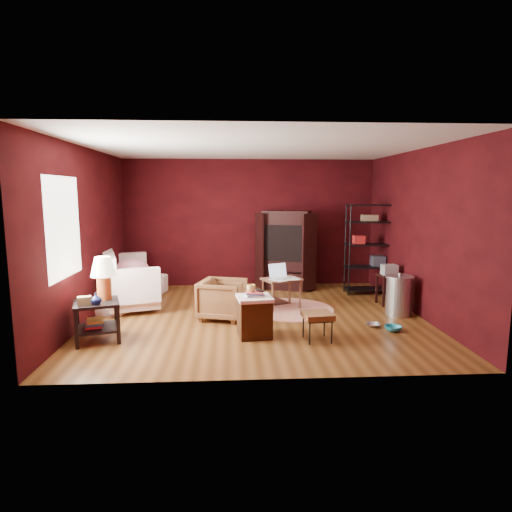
{
  "coord_description": "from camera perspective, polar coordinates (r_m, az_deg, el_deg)",
  "views": [
    {
      "loc": [
        -0.42,
        -7.03,
        2.08
      ],
      "look_at": [
        0.0,
        0.2,
        1.0
      ],
      "focal_mm": 30.0,
      "sensor_mm": 36.0,
      "label": 1
    }
  ],
  "objects": [
    {
      "name": "footstool",
      "position": [
        6.13,
        8.2,
        -7.97
      ],
      "size": [
        0.44,
        0.44,
        0.41
      ],
      "rotation": [
        0.0,
        0.0,
        0.11
      ],
      "color": "black",
      "rests_on": "ground"
    },
    {
      "name": "vase",
      "position": [
        6.23,
        -20.56,
        -5.42
      ],
      "size": [
        0.16,
        0.16,
        0.15
      ],
      "primitive_type": "imported",
      "rotation": [
        0.0,
        0.0,
        -0.05
      ],
      "color": "#0D1544",
      "rests_on": "side_table"
    },
    {
      "name": "armchair",
      "position": [
        7.12,
        -4.47,
        -5.51
      ],
      "size": [
        0.82,
        0.86,
        0.72
      ],
      "primitive_type": "imported",
      "rotation": [
        0.0,
        0.0,
        1.29
      ],
      "color": "black",
      "rests_on": "ground"
    },
    {
      "name": "sofa_cushions",
      "position": [
        8.43,
        -16.94,
        -3.03
      ],
      "size": [
        1.48,
        2.35,
        0.92
      ],
      "rotation": [
        0.0,
        0.0,
        0.31
      ],
      "color": "white",
      "rests_on": "sofa"
    },
    {
      "name": "sofa",
      "position": [
        8.49,
        -16.62,
        -3.47
      ],
      "size": [
        1.06,
        2.0,
        0.75
      ],
      "primitive_type": "imported",
      "rotation": [
        0.0,
        0.0,
        1.29
      ],
      "color": "white",
      "rests_on": "ground"
    },
    {
      "name": "side_table",
      "position": [
        6.44,
        -20.06,
        -4.33
      ],
      "size": [
        0.75,
        0.75,
        1.18
      ],
      "rotation": [
        0.0,
        0.0,
        0.31
      ],
      "color": "black",
      "rests_on": "ground"
    },
    {
      "name": "pet_bowl_steel",
      "position": [
        6.98,
        15.37,
        -8.21
      ],
      "size": [
        0.23,
        0.12,
        0.22
      ],
      "primitive_type": "imported",
      "rotation": [
        0.0,
        0.0,
        -0.29
      ],
      "color": "#ACAEB3",
      "rests_on": "ground"
    },
    {
      "name": "rug_round",
      "position": [
        7.75,
        4.58,
        -7.07
      ],
      "size": [
        1.75,
        1.75,
        0.01
      ],
      "rotation": [
        0.0,
        0.0,
        -0.14
      ],
      "color": "#EFDDC7",
      "rests_on": "ground"
    },
    {
      "name": "room",
      "position": [
        7.06,
        -0.22,
        2.98
      ],
      "size": [
        5.54,
        5.04,
        2.84
      ],
      "color": "brown",
      "rests_on": "ground"
    },
    {
      "name": "rug_oriental",
      "position": [
        8.13,
        -0.05,
        -6.23
      ],
      "size": [
        1.34,
        1.18,
        0.01
      ],
      "rotation": [
        0.0,
        0.0,
        0.48
      ],
      "color": "#4B1C14",
      "rests_on": "ground"
    },
    {
      "name": "wire_shelving",
      "position": [
        9.04,
        14.84,
        1.42
      ],
      "size": [
        0.91,
        0.41,
        1.85
      ],
      "rotation": [
        0.0,
        0.0,
        -0.02
      ],
      "color": "black",
      "rests_on": "ground"
    },
    {
      "name": "laptop_desk",
      "position": [
        7.69,
        3.4,
        -3.42
      ],
      "size": [
        0.77,
        0.68,
        0.8
      ],
      "rotation": [
        0.0,
        0.0,
        0.4
      ],
      "color": "brown",
      "rests_on": "ground"
    },
    {
      "name": "trash_can",
      "position": [
        7.7,
        18.51,
        -4.98
      ],
      "size": [
        0.49,
        0.49,
        0.74
      ],
      "rotation": [
        0.0,
        0.0,
        0.05
      ],
      "color": "silver",
      "rests_on": "ground"
    },
    {
      "name": "hamper",
      "position": [
        6.26,
        -0.2,
        -7.94
      ],
      "size": [
        0.54,
        0.54,
        0.68
      ],
      "rotation": [
        0.0,
        0.0,
        0.12
      ],
      "color": "#462210",
      "rests_on": "ground"
    },
    {
      "name": "tv_armoire",
      "position": [
        9.22,
        4.01,
        1.0
      ],
      "size": [
        1.27,
        0.95,
        1.7
      ],
      "rotation": [
        0.0,
        0.0,
        -0.32
      ],
      "color": "black",
      "rests_on": "ground"
    },
    {
      "name": "pet_bowl_turquoise",
      "position": [
        6.86,
        17.84,
        -8.49
      ],
      "size": [
        0.25,
        0.08,
        0.25
      ],
      "primitive_type": "imported",
      "rotation": [
        0.0,
        0.0,
        -0.0
      ],
      "color": "teal",
      "rests_on": "ground"
    },
    {
      "name": "small_stand",
      "position": [
        8.3,
        17.33,
        -2.41
      ],
      "size": [
        0.41,
        0.41,
        0.76
      ],
      "rotation": [
        0.0,
        0.0,
        0.07
      ],
      "color": "black",
      "rests_on": "ground"
    },
    {
      "name": "mug",
      "position": [
        6.16,
        -0.67,
        -4.2
      ],
      "size": [
        0.15,
        0.12,
        0.13
      ],
      "primitive_type": "imported",
      "rotation": [
        0.0,
        0.0,
        0.15
      ],
      "color": "#FFE07C",
      "rests_on": "hamper"
    }
  ]
}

